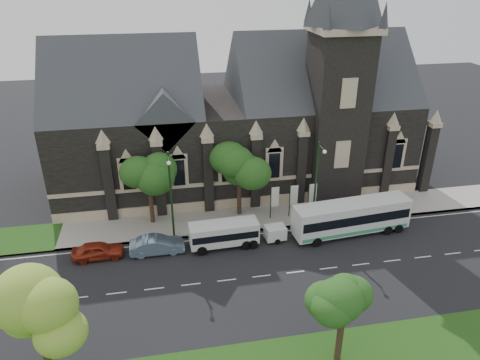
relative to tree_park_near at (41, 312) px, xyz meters
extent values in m
plane|color=black|center=(11.77, 8.77, -6.42)|extent=(160.00, 160.00, 0.00)
cube|color=gray|center=(11.77, 18.27, -6.34)|extent=(80.00, 5.00, 0.15)
cube|color=black|center=(15.77, 28.27, -1.42)|extent=(40.00, 15.00, 10.00)
cube|color=#31343A|center=(3.77, 28.27, 3.58)|extent=(16.00, 15.00, 15.00)
cube|color=#31343A|center=(25.77, 28.27, 3.58)|extent=(20.00, 15.00, 15.00)
cube|color=#31343A|center=(7.77, 23.77, 3.58)|extent=(6.00, 6.00, 6.00)
cube|color=black|center=(25.77, 22.27, 2.58)|extent=(5.50, 5.50, 18.00)
cube|color=tan|center=(25.77, 22.27, 11.78)|extent=(6.20, 6.20, 0.60)
cube|color=tan|center=(15.77, 20.73, -3.22)|extent=(40.00, 0.22, 0.40)
cube|color=tan|center=(15.77, 20.73, -5.82)|extent=(40.00, 0.25, 1.20)
cube|color=black|center=(13.77, 20.59, -1.62)|extent=(1.20, 0.12, 2.80)
sphere|color=#83A632|center=(-0.23, -0.23, -0.20)|extent=(4.16, 4.16, 4.16)
sphere|color=#83A632|center=(0.55, 0.55, 0.58)|extent=(3.12, 3.12, 3.12)
cylinder|color=black|center=(17.77, -0.73, -4.88)|extent=(0.44, 0.44, 3.08)
sphere|color=#1F4816|center=(17.77, -0.73, -1.94)|extent=(3.20, 3.20, 3.20)
sphere|color=#1F4816|center=(18.37, -0.13, -1.34)|extent=(2.40, 2.40, 2.40)
cylinder|color=black|center=(14.77, 19.27, -4.44)|extent=(0.44, 0.44, 3.96)
sphere|color=#1F4816|center=(14.77, 19.27, -0.78)|extent=(3.84, 3.84, 3.84)
sphere|color=#1F4816|center=(15.49, 19.99, -0.06)|extent=(2.88, 2.88, 2.88)
cylinder|color=black|center=(5.77, 19.27, -4.44)|extent=(0.44, 0.44, 3.96)
sphere|color=#1F4816|center=(5.77, 19.27, -0.85)|extent=(3.68, 3.68, 3.68)
sphere|color=#1F4816|center=(6.46, 19.96, -0.16)|extent=(2.76, 2.76, 2.76)
cylinder|color=black|center=(21.77, 16.07, -1.92)|extent=(0.20, 0.20, 9.00)
cylinder|color=black|center=(21.77, 15.27, 2.28)|extent=(0.10, 1.60, 0.10)
sphere|color=silver|center=(21.77, 14.47, 2.18)|extent=(0.36, 0.36, 0.36)
cylinder|color=black|center=(7.77, 16.07, -1.92)|extent=(0.20, 0.20, 9.00)
cylinder|color=black|center=(7.77, 15.27, 2.28)|extent=(0.10, 1.60, 0.10)
sphere|color=silver|center=(7.77, 14.47, 2.18)|extent=(0.36, 0.36, 0.36)
cylinder|color=black|center=(17.77, 17.77, -4.42)|extent=(0.10, 0.10, 4.00)
cube|color=white|center=(18.22, 17.77, -3.82)|extent=(0.80, 0.04, 2.20)
cylinder|color=black|center=(19.77, 17.77, -4.42)|extent=(0.10, 0.10, 4.00)
cube|color=white|center=(20.22, 17.77, -3.82)|extent=(0.80, 0.04, 2.20)
cylinder|color=black|center=(21.77, 17.77, -4.42)|extent=(0.10, 0.10, 4.00)
cube|color=white|center=(22.22, 17.77, -3.82)|extent=(0.80, 0.04, 2.20)
cube|color=silver|center=(24.83, 13.76, -4.50)|extent=(11.80, 3.50, 2.94)
cube|color=black|center=(24.83, 13.76, -4.31)|extent=(11.34, 3.50, 0.95)
cube|color=#359265|center=(24.83, 13.76, -5.67)|extent=(11.34, 3.49, 0.35)
cylinder|color=black|center=(20.89, 12.17, -5.97)|extent=(0.92, 0.36, 0.90)
cylinder|color=black|center=(20.67, 14.59, -5.97)|extent=(0.92, 0.36, 0.90)
cylinder|color=black|center=(28.42, 12.88, -5.97)|extent=(0.92, 0.36, 0.90)
cylinder|color=black|center=(28.19, 15.29, -5.97)|extent=(0.92, 0.36, 0.90)
cylinder|color=black|center=(29.57, 12.99, -5.97)|extent=(0.92, 0.36, 0.90)
cylinder|color=black|center=(29.35, 15.40, -5.97)|extent=(0.92, 0.36, 0.90)
cube|color=silver|center=(12.32, 13.81, -4.96)|extent=(6.46, 2.26, 2.01)
cube|color=black|center=(12.32, 13.81, -4.89)|extent=(6.21, 2.29, 0.69)
cylinder|color=black|center=(10.13, 12.72, -5.97)|extent=(0.91, 0.32, 0.90)
cylinder|color=black|center=(10.05, 14.72, -5.97)|extent=(0.91, 0.32, 0.90)
cylinder|color=black|center=(14.27, 12.89, -5.97)|extent=(0.91, 0.32, 0.90)
cylinder|color=black|center=(14.19, 14.89, -5.97)|extent=(0.91, 0.32, 0.90)
cylinder|color=black|center=(14.91, 12.91, -5.97)|extent=(0.91, 0.32, 0.90)
cylinder|color=black|center=(14.83, 14.92, -5.97)|extent=(0.91, 0.32, 0.90)
cube|color=silver|center=(17.27, 13.91, -5.55)|extent=(2.06, 1.63, 1.25)
cylinder|color=black|center=(17.34, 13.19, -6.15)|extent=(0.56, 0.24, 0.54)
cylinder|color=black|center=(17.20, 14.63, -6.15)|extent=(0.56, 0.24, 0.54)
cylinder|color=black|center=(18.51, 14.04, -5.89)|extent=(1.16, 0.19, 0.08)
imported|color=#6D879E|center=(6.15, 13.89, -5.60)|extent=(4.96, 1.77, 1.63)
imported|color=maroon|center=(0.92, 14.05, -5.64)|extent=(4.58, 1.95, 1.54)
camera|label=1|loc=(7.44, -20.73, 17.37)|focal=33.18mm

